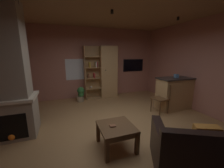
# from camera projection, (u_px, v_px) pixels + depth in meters

# --- Properties ---
(floor) EXTENTS (5.67, 5.74, 0.02)m
(floor) POSITION_uv_depth(u_px,v_px,m) (117.00, 128.00, 3.47)
(floor) COLOR #A37A4C
(floor) RESTS_ON ground
(wall_back) EXTENTS (5.79, 0.06, 2.88)m
(wall_back) POSITION_uv_depth(u_px,v_px,m) (92.00, 63.00, 5.83)
(wall_back) COLOR #AD7060
(wall_back) RESTS_ON ground
(wall_right) EXTENTS (0.06, 5.74, 2.88)m
(wall_right) POSITION_uv_depth(u_px,v_px,m) (207.00, 67.00, 4.11)
(wall_right) COLOR #AD7060
(wall_right) RESTS_ON ground
(ceiling) EXTENTS (5.67, 5.74, 0.02)m
(ceiling) POSITION_uv_depth(u_px,v_px,m) (119.00, 1.00, 2.86)
(ceiling) COLOR #8E6B47
(window_pane_back) EXTENTS (0.79, 0.01, 0.85)m
(window_pane_back) POSITION_uv_depth(u_px,v_px,m) (76.00, 69.00, 5.62)
(window_pane_back) COLOR white
(stone_fireplace) EXTENTS (0.96, 0.79, 2.88)m
(stone_fireplace) POSITION_uv_depth(u_px,v_px,m) (9.00, 79.00, 2.91)
(stone_fireplace) COLOR gray
(stone_fireplace) RESTS_ON ground
(bookshelf_cabinet) EXTENTS (1.37, 0.41, 2.14)m
(bookshelf_cabinet) POSITION_uv_depth(u_px,v_px,m) (106.00, 72.00, 5.83)
(bookshelf_cabinet) COLOR tan
(bookshelf_cabinet) RESTS_ON ground
(kitchen_bar_counter) EXTENTS (1.36, 0.62, 1.06)m
(kitchen_bar_counter) POSITION_uv_depth(u_px,v_px,m) (176.00, 93.00, 4.67)
(kitchen_bar_counter) COLOR tan
(kitchen_bar_counter) RESTS_ON ground
(tissue_box) EXTENTS (0.15, 0.15, 0.11)m
(tissue_box) POSITION_uv_depth(u_px,v_px,m) (176.00, 76.00, 4.54)
(tissue_box) COLOR #598CBF
(tissue_box) RESTS_ON kitchen_bar_counter
(leather_couch) EXTENTS (1.80, 1.52, 0.84)m
(leather_couch) POSITION_uv_depth(u_px,v_px,m) (206.00, 154.00, 2.14)
(leather_couch) COLOR black
(leather_couch) RESTS_ON ground
(coffee_table) EXTENTS (0.66, 0.69, 0.47)m
(coffee_table) POSITION_uv_depth(u_px,v_px,m) (116.00, 130.00, 2.67)
(coffee_table) COLOR brown
(coffee_table) RESTS_ON ground
(table_book_0) EXTENTS (0.12, 0.09, 0.02)m
(table_book_0) POSITION_uv_depth(u_px,v_px,m) (113.00, 126.00, 2.63)
(table_book_0) COLOR brown
(table_book_0) RESTS_ON coffee_table
(dining_chair) EXTENTS (0.48, 0.48, 0.92)m
(dining_chair) POSITION_uv_depth(u_px,v_px,m) (162.00, 96.00, 4.31)
(dining_chair) COLOR brown
(dining_chair) RESTS_ON ground
(potted_floor_plant) EXTENTS (0.31, 0.31, 0.58)m
(potted_floor_plant) POSITION_uv_depth(u_px,v_px,m) (81.00, 94.00, 5.34)
(potted_floor_plant) COLOR #9E896B
(potted_floor_plant) RESTS_ON ground
(wall_mounted_tv) EXTENTS (0.99, 0.06, 0.56)m
(wall_mounted_tv) POSITION_uv_depth(u_px,v_px,m) (133.00, 65.00, 6.44)
(wall_mounted_tv) COLOR black
(track_light_spot_0) EXTENTS (0.07, 0.07, 0.09)m
(track_light_spot_0) POSITION_uv_depth(u_px,v_px,m) (17.00, 2.00, 2.66)
(track_light_spot_0) COLOR black
(track_light_spot_1) EXTENTS (0.07, 0.07, 0.09)m
(track_light_spot_1) POSITION_uv_depth(u_px,v_px,m) (112.00, 12.00, 3.29)
(track_light_spot_1) COLOR black
(track_light_spot_2) EXTENTS (0.07, 0.07, 0.09)m
(track_light_spot_2) POSITION_uv_depth(u_px,v_px,m) (178.00, 19.00, 3.92)
(track_light_spot_2) COLOR black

